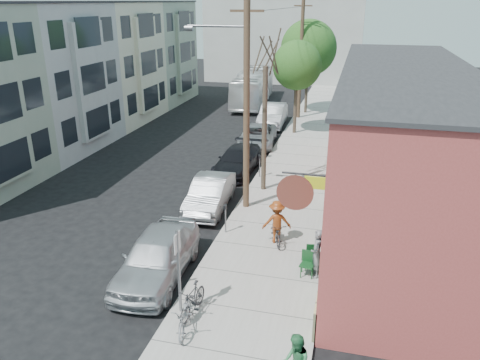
% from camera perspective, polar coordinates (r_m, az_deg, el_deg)
% --- Properties ---
extents(ground, '(120.00, 120.00, 0.00)m').
position_cam_1_polar(ground, '(19.59, -8.83, -7.04)').
color(ground, black).
extents(sidewalk, '(4.50, 58.00, 0.15)m').
position_cam_1_polar(sidewalk, '(28.44, 7.77, 2.27)').
color(sidewalk, '#A49F98').
rests_on(sidewalk, ground).
extents(cafe_building, '(6.60, 20.20, 6.61)m').
position_cam_1_polar(cafe_building, '(21.69, 18.76, 4.29)').
color(cafe_building, '#9F3E3B').
rests_on(cafe_building, ground).
extents(apartment_row, '(6.30, 32.00, 9.00)m').
position_cam_1_polar(apartment_row, '(35.62, -18.49, 12.54)').
color(apartment_row, '#95A188').
rests_on(apartment_row, ground).
extents(end_cap_building, '(18.00, 8.00, 12.00)m').
position_cam_1_polar(end_cap_building, '(58.60, 5.58, 17.92)').
color(end_cap_building, '#AEAFA9').
rests_on(end_cap_building, ground).
extents(sign_post, '(0.07, 0.45, 2.80)m').
position_cam_1_polar(sign_post, '(14.22, -7.52, -10.10)').
color(sign_post, slate).
rests_on(sign_post, sidewalk).
extents(parking_meter_near, '(0.14, 0.14, 1.24)m').
position_cam_1_polar(parking_meter_near, '(19.17, -1.79, -4.16)').
color(parking_meter_near, slate).
rests_on(parking_meter_near, sidewalk).
extents(parking_meter_far, '(0.14, 0.14, 1.24)m').
position_cam_1_polar(parking_meter_far, '(25.25, 2.42, 2.19)').
color(parking_meter_far, slate).
rests_on(parking_meter_far, sidewalk).
extents(utility_pole_near, '(3.57, 0.28, 10.00)m').
position_cam_1_polar(utility_pole_near, '(20.33, 0.64, 10.47)').
color(utility_pole_near, '#503A28').
rests_on(utility_pole_near, sidewalk).
extents(utility_pole_far, '(1.80, 0.28, 10.00)m').
position_cam_1_polar(utility_pole_far, '(38.19, 7.46, 15.20)').
color(utility_pole_far, '#503A28').
rests_on(utility_pole_far, sidewalk).
extents(tree_bare, '(0.24, 0.24, 6.14)m').
position_cam_1_polar(tree_bare, '(22.93, 2.99, 6.06)').
color(tree_bare, '#44392C').
rests_on(tree_bare, sidewalk).
extents(tree_leafy_mid, '(3.40, 3.40, 6.49)m').
position_cam_1_polar(tree_leafy_mid, '(33.48, 6.97, 13.69)').
color(tree_leafy_mid, '#44392C').
rests_on(tree_leafy_mid, sidewalk).
extents(tree_leafy_far, '(4.57, 4.57, 7.62)m').
position_cam_1_polar(tree_leafy_far, '(40.11, 8.36, 15.63)').
color(tree_leafy_far, '#44392C').
rests_on(tree_leafy_far, sidewalk).
extents(patio_chair_a, '(0.57, 0.57, 0.88)m').
position_cam_1_polar(patio_chair_a, '(17.02, 8.74, -9.41)').
color(patio_chair_a, '#113E1A').
rests_on(patio_chair_a, sidewalk).
extents(patio_chair_b, '(0.59, 0.59, 0.88)m').
position_cam_1_polar(patio_chair_b, '(16.62, 8.19, -10.17)').
color(patio_chair_b, '#113E1A').
rests_on(patio_chair_b, sidewalk).
extents(patron_grey, '(0.52, 0.71, 1.77)m').
position_cam_1_polar(patron_grey, '(16.43, 9.36, -8.82)').
color(patron_grey, slate).
rests_on(patron_grey, sidewalk).
extents(cyclist, '(1.28, 0.96, 1.76)m').
position_cam_1_polar(cyclist, '(18.46, 4.51, -5.09)').
color(cyclist, maroon).
rests_on(cyclist, sidewalk).
extents(cyclist_bike, '(1.13, 1.81, 0.90)m').
position_cam_1_polar(cyclist_bike, '(18.66, 4.47, -6.28)').
color(cyclist_bike, black).
rests_on(cyclist_bike, sidewalk).
extents(parked_bike_a, '(0.66, 1.70, 1.00)m').
position_cam_1_polar(parked_bike_a, '(14.72, -5.81, -14.35)').
color(parked_bike_a, black).
rests_on(parked_bike_a, sidewalk).
extents(parked_bike_b, '(0.90, 1.80, 0.91)m').
position_cam_1_polar(parked_bike_b, '(14.20, -6.70, -16.12)').
color(parked_bike_b, slate).
rests_on(parked_bike_b, sidewalk).
extents(car_0, '(2.25, 5.06, 1.69)m').
position_cam_1_polar(car_0, '(16.70, -10.08, -9.10)').
color(car_0, '#B3B5BB').
rests_on(car_0, ground).
extents(car_1, '(1.81, 4.57, 1.48)m').
position_cam_1_polar(car_1, '(21.79, -3.69, -1.68)').
color(car_1, gray).
rests_on(car_1, ground).
extents(car_2, '(2.19, 4.89, 1.39)m').
position_cam_1_polar(car_2, '(26.42, -0.29, 2.42)').
color(car_2, black).
rests_on(car_2, ground).
extents(car_3, '(2.69, 5.06, 1.36)m').
position_cam_1_polar(car_3, '(31.39, 2.16, 5.41)').
color(car_3, '#94969B').
rests_on(car_3, ground).
extents(car_4, '(2.00, 5.18, 1.68)m').
position_cam_1_polar(car_4, '(36.57, 4.01, 7.90)').
color(car_4, '#A1A3A8').
rests_on(car_4, ground).
extents(bus, '(3.36, 11.08, 3.04)m').
position_cam_1_polar(bus, '(44.63, 1.58, 11.24)').
color(bus, white).
rests_on(bus, ground).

